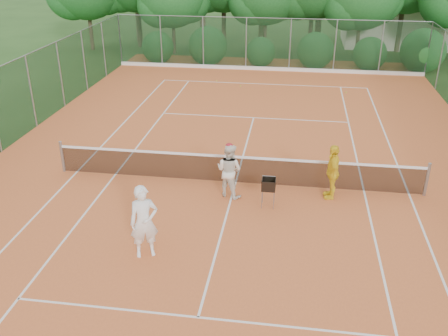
# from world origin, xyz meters

# --- Properties ---
(ground) EXTENTS (120.00, 120.00, 0.00)m
(ground) POSITION_xyz_m (0.00, 0.00, 0.00)
(ground) COLOR #264A1A
(ground) RESTS_ON ground
(clay_court) EXTENTS (18.00, 36.00, 0.02)m
(clay_court) POSITION_xyz_m (0.00, 0.00, 0.01)
(clay_court) COLOR orange
(clay_court) RESTS_ON ground
(club_building) EXTENTS (8.00, 5.00, 3.00)m
(club_building) POSITION_xyz_m (9.00, 24.00, 1.50)
(club_building) COLOR beige
(club_building) RESTS_ON ground
(tennis_net) EXTENTS (11.97, 0.10, 1.10)m
(tennis_net) POSITION_xyz_m (0.00, 0.00, 0.53)
(tennis_net) COLOR gray
(tennis_net) RESTS_ON clay_court
(player_white) EXTENTS (0.83, 0.71, 1.93)m
(player_white) POSITION_xyz_m (-1.75, -4.33, 0.99)
(player_white) COLOR white
(player_white) RESTS_ON clay_court
(player_center_grp) EXTENTS (1.03, 0.93, 1.76)m
(player_center_grp) POSITION_xyz_m (-0.10, -0.89, 0.89)
(player_center_grp) COLOR white
(player_center_grp) RESTS_ON clay_court
(player_yellow) EXTENTS (0.48, 1.04, 1.74)m
(player_yellow) POSITION_xyz_m (3.02, -0.53, 0.89)
(player_yellow) COLOR yellow
(player_yellow) RESTS_ON clay_court
(ball_hopper) EXTENTS (0.39, 0.39, 0.90)m
(ball_hopper) POSITION_xyz_m (1.15, -1.38, 0.73)
(ball_hopper) COLOR gray
(ball_hopper) RESTS_ON clay_court
(stray_ball_a) EXTENTS (0.07, 0.07, 0.07)m
(stray_ball_a) POSITION_xyz_m (-2.57, 12.04, 0.05)
(stray_ball_a) COLOR yellow
(stray_ball_a) RESTS_ON clay_court
(stray_ball_b) EXTENTS (0.07, 0.07, 0.07)m
(stray_ball_b) POSITION_xyz_m (-1.16, 11.23, 0.05)
(stray_ball_b) COLOR #B6CF30
(stray_ball_b) RESTS_ON clay_court
(stray_ball_c) EXTENTS (0.07, 0.07, 0.07)m
(stray_ball_c) POSITION_xyz_m (4.33, 10.86, 0.05)
(stray_ball_c) COLOR #B2C72E
(stray_ball_c) RESTS_ON clay_court
(court_markings) EXTENTS (11.03, 23.83, 0.01)m
(court_markings) POSITION_xyz_m (0.00, 0.00, 0.02)
(court_markings) COLOR white
(court_markings) RESTS_ON clay_court
(fence_back) EXTENTS (18.07, 0.07, 3.00)m
(fence_back) POSITION_xyz_m (0.00, 15.00, 1.52)
(fence_back) COLOR #19381E
(fence_back) RESTS_ON clay_court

